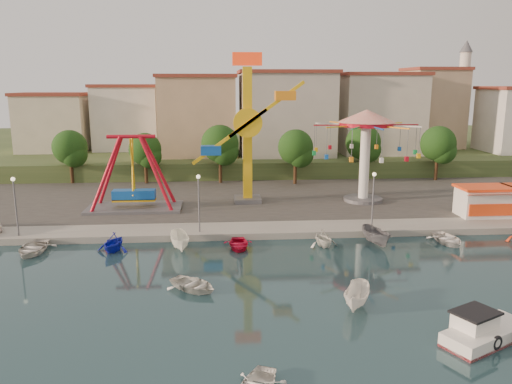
{
  "coord_description": "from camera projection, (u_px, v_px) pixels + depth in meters",
  "views": [
    {
      "loc": [
        -6.09,
        -30.89,
        13.83
      ],
      "look_at": [
        -2.77,
        14.0,
        4.0
      ],
      "focal_mm": 35.0,
      "sensor_mm": 36.0,
      "label": 1
    }
  ],
  "objects": [
    {
      "name": "ground",
      "position": [
        312.0,
        294.0,
        33.48
      ],
      "size": [
        200.0,
        200.0,
        0.0
      ],
      "primitive_type": "plane",
      "color": "#122D33",
      "rests_on": "ground"
    },
    {
      "name": "quay_deck",
      "position": [
        252.0,
        157.0,
        93.83
      ],
      "size": [
        200.0,
        100.0,
        0.6
      ],
      "primitive_type": "cube",
      "color": "#9E998E",
      "rests_on": "ground"
    },
    {
      "name": "asphalt_pad",
      "position": [
        269.0,
        191.0,
        62.58
      ],
      "size": [
        90.0,
        28.0,
        0.01
      ],
      "primitive_type": "cube",
      "color": "#4C4944",
      "rests_on": "quay_deck"
    },
    {
      "name": "hill_terrace",
      "position": [
        250.0,
        147.0,
        98.44
      ],
      "size": [
        200.0,
        60.0,
        3.0
      ],
      "primitive_type": "cube",
      "color": "#384C26",
      "rests_on": "ground"
    },
    {
      "name": "pirate_ship_ride",
      "position": [
        133.0,
        174.0,
        52.82
      ],
      "size": [
        10.0,
        5.0,
        8.0
      ],
      "color": "#59595E",
      "rests_on": "quay_deck"
    },
    {
      "name": "kamikaze_tower",
      "position": [
        251.0,
        134.0,
        55.15
      ],
      "size": [
        8.31,
        3.1,
        16.5
      ],
      "color": "#59595E",
      "rests_on": "quay_deck"
    },
    {
      "name": "wave_swinger",
      "position": [
        366.0,
        135.0,
        55.67
      ],
      "size": [
        11.6,
        11.6,
        10.4
      ],
      "color": "#59595E",
      "rests_on": "quay_deck"
    },
    {
      "name": "booth_left",
      "position": [
        484.0,
        201.0,
        50.57
      ],
      "size": [
        5.4,
        3.78,
        3.08
      ],
      "color": "white",
      "rests_on": "quay_deck"
    },
    {
      "name": "lamp_post_0",
      "position": [
        16.0,
        208.0,
        43.76
      ],
      "size": [
        0.14,
        0.14,
        5.0
      ],
      "primitive_type": "cylinder",
      "color": "#59595E",
      "rests_on": "quay_deck"
    },
    {
      "name": "lamp_post_1",
      "position": [
        199.0,
        205.0,
        44.91
      ],
      "size": [
        0.14,
        0.14,
        5.0
      ],
      "primitive_type": "cylinder",
      "color": "#59595E",
      "rests_on": "quay_deck"
    },
    {
      "name": "lamp_post_2",
      "position": [
        373.0,
        202.0,
        46.06
      ],
      "size": [
        0.14,
        0.14,
        5.0
      ],
      "primitive_type": "cylinder",
      "color": "#59595E",
      "rests_on": "quay_deck"
    },
    {
      "name": "tree_0",
      "position": [
        70.0,
        147.0,
        66.47
      ],
      "size": [
        4.6,
        4.6,
        7.19
      ],
      "color": "#382314",
      "rests_on": "quay_deck"
    },
    {
      "name": "tree_1",
      "position": [
        145.0,
        149.0,
        66.53
      ],
      "size": [
        4.35,
        4.35,
        6.8
      ],
      "color": "#382314",
      "rests_on": "quay_deck"
    },
    {
      "name": "tree_2",
      "position": [
        220.0,
        144.0,
        66.68
      ],
      "size": [
        5.02,
        5.02,
        7.85
      ],
      "color": "#382314",
      "rests_on": "quay_deck"
    },
    {
      "name": "tree_3",
      "position": [
        296.0,
        147.0,
        66.07
      ],
      "size": [
        4.68,
        4.68,
        7.32
      ],
      "color": "#382314",
      "rests_on": "quay_deck"
    },
    {
      "name": "tree_4",
      "position": [
        363.0,
        142.0,
        69.66
      ],
      "size": [
        4.86,
        4.86,
        7.6
      ],
      "color": "#382314",
      "rests_on": "quay_deck"
    },
    {
      "name": "tree_5",
      "position": [
        438.0,
        144.0,
        68.62
      ],
      "size": [
        4.83,
        4.83,
        7.54
      ],
      "color": "#382314",
      "rests_on": "quay_deck"
    },
    {
      "name": "building_0",
      "position": [
        35.0,
        117.0,
        74.06
      ],
      "size": [
        9.26,
        9.53,
        11.87
      ],
      "primitive_type": "cube",
      "color": "beige",
      "rests_on": "hill_terrace"
    },
    {
      "name": "building_1",
      "position": [
        124.0,
        125.0,
        80.45
      ],
      "size": [
        12.33,
        9.01,
        8.63
      ],
      "primitive_type": "cube",
      "color": "silver",
      "rests_on": "hill_terrace"
    },
    {
      "name": "building_2",
      "position": [
        206.0,
        116.0,
        81.68
      ],
      "size": [
        11.95,
        9.28,
        11.23
      ],
      "primitive_type": "cube",
      "color": "tan",
      "rests_on": "hill_terrace"
    },
    {
      "name": "building_3",
      "position": [
        292.0,
        123.0,
        79.81
      ],
      "size": [
        12.59,
        10.5,
        9.2
      ],
      "primitive_type": "cube",
      "color": "beige",
      "rests_on": "hill_terrace"
    },
    {
      "name": "building_4",
      "position": [
        368.0,
        121.0,
        84.09
      ],
      "size": [
        10.75,
        9.23,
        9.24
      ],
      "primitive_type": "cube",
      "color": "beige",
      "rests_on": "hill_terrace"
    },
    {
      "name": "building_5",
      "position": [
        450.0,
        115.0,
        83.02
      ],
      "size": [
        12.77,
        10.96,
        11.21
      ],
      "primitive_type": "cube",
      "color": "tan",
      "rests_on": "hill_terrace"
    },
    {
      "name": "minaret",
      "position": [
        463.0,
        91.0,
        86.01
      ],
      "size": [
        2.8,
        2.8,
        18.0
      ],
      "color": "silver",
      "rests_on": "hill_terrace"
    },
    {
      "name": "cabin_motorboat",
      "position": [
        484.0,
        333.0,
        27.23
      ],
      "size": [
        5.71,
        4.28,
        1.89
      ],
      "rotation": [
        0.0,
        0.0,
        0.48
      ],
      "color": "white",
      "rests_on": "ground"
    },
    {
      "name": "rowboat_a",
      "position": [
        193.0,
        285.0,
        34.04
      ],
      "size": [
        4.53,
        4.42,
        0.77
      ],
      "primitive_type": "imported",
      "rotation": [
        0.0,
        0.0,
        0.86
      ],
      "color": "silver",
      "rests_on": "ground"
    },
    {
      "name": "skiff",
      "position": [
        357.0,
        297.0,
        31.25
      ],
      "size": [
        2.88,
        3.97,
        1.44
      ],
      "primitive_type": "imported",
      "rotation": [
        0.0,
        0.0,
        -0.45
      ],
      "color": "white",
      "rests_on": "ground"
    },
    {
      "name": "moored_boat_0",
      "position": [
        32.0,
        248.0,
        41.37
      ],
      "size": [
        3.24,
        4.38,
        0.87
      ],
      "primitive_type": "imported",
      "rotation": [
        0.0,
        0.0,
        -0.05
      ],
      "color": "silver",
      "rests_on": "ground"
    },
    {
      "name": "moored_boat_1",
      "position": [
        113.0,
        242.0,
        41.77
      ],
      "size": [
        3.4,
        3.69,
        1.62
      ],
      "primitive_type": "imported",
      "rotation": [
        0.0,
        0.0,
        -0.28
      ],
      "color": "#151FB8",
      "rests_on": "ground"
    },
    {
      "name": "moored_boat_2",
      "position": [
        180.0,
        241.0,
        42.18
      ],
      "size": [
        2.22,
        4.16,
        1.53
      ],
      "primitive_type": "imported",
      "rotation": [
        0.0,
        0.0,
        0.19
      ],
      "color": "white",
      "rests_on": "ground"
    },
    {
      "name": "moored_boat_3",
      "position": [
        238.0,
        244.0,
        42.62
      ],
      "size": [
        2.53,
        3.54,
        0.73
      ],
      "primitive_type": "imported",
      "rotation": [
        0.0,
        0.0,
        0.0
      ],
      "color": "red",
      "rests_on": "ground"
    },
    {
      "name": "moored_boat_4",
      "position": [
        323.0,
        238.0,
        43.07
      ],
      "size": [
        3.14,
        3.41,
        1.5
      ],
      "primitive_type": "imported",
      "rotation": [
        0.0,
        0.0,
        0.28
      ],
      "color": "silver",
      "rests_on": "ground"
    },
    {
      "name": "moored_boat_5",
      "position": [
        376.0,
        236.0,
        43.4
      ],
      "size": [
        2.36,
        4.31,
        1.58
      ],
      "primitive_type": "imported",
      "rotation": [
        0.0,
        0.0,
        0.21
      ],
      "color": "slate",
      "rests_on": "ground"
    },
    {
      "name": "moored_boat_6",
      "position": [
        448.0,
        239.0,
        43.94
      ],
      "size": [
        3.13,
        4.14,
        0.81
      ],
      "primitive_type": "imported",
      "rotation": [
        0.0,
        0.0,
        0.09
      ],
      "color": "white",
      "rests_on": "ground"
    }
  ]
}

